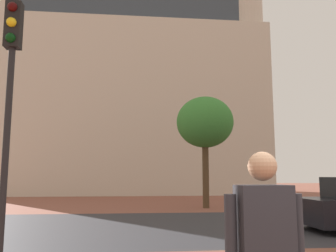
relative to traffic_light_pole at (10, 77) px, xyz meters
The scene contains 5 objects.
ground_plane 7.47m from the traffic_light_pole, 55.41° to the left, with size 120.00×120.00×0.00m, color brown.
street_asphalt_strip 6.94m from the traffic_light_pole, 51.48° to the left, with size 120.00×7.60×0.00m, color #2D2D33.
landmark_building 27.74m from the traffic_light_pole, 84.87° to the left, with size 23.30×12.90×30.82m.
traffic_light_pole is the anchor object (origin of this frame).
tree_curb_far 12.16m from the traffic_light_pole, 60.97° to the left, with size 2.83×2.83×5.47m.
Camera 1 is at (-1.57, -2.09, 1.55)m, focal length 37.98 mm.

